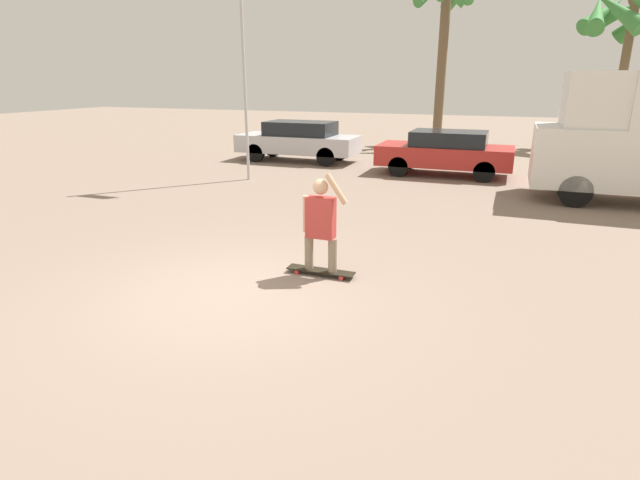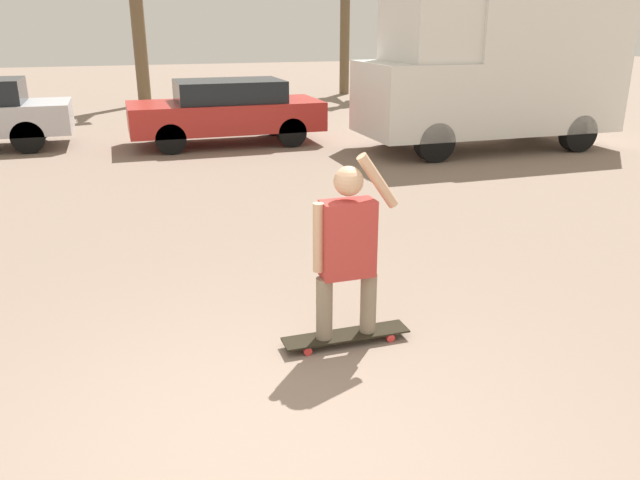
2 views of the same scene
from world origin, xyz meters
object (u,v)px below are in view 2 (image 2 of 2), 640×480
Objects in this scene: skateboard at (346,335)px; parked_car_red at (227,110)px; person_skateboarder at (347,243)px; camper_van at (495,68)px.

parked_car_red is at bearing 85.93° from skateboard.
camper_van is (6.10, 7.40, 0.79)m from person_skateboarder.
skateboard is 9.71m from parked_car_red.
camper_van reaches higher than parked_car_red.
skateboard is 9.73m from camper_van.
parked_car_red is (-5.41, 2.26, -0.96)m from camper_van.
person_skateboarder is at bearing -129.51° from camper_van.
camper_van is at bearing 50.50° from skateboard.
camper_van is (6.10, 7.40, 1.65)m from skateboard.
person_skateboarder is 9.69m from parked_car_red.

